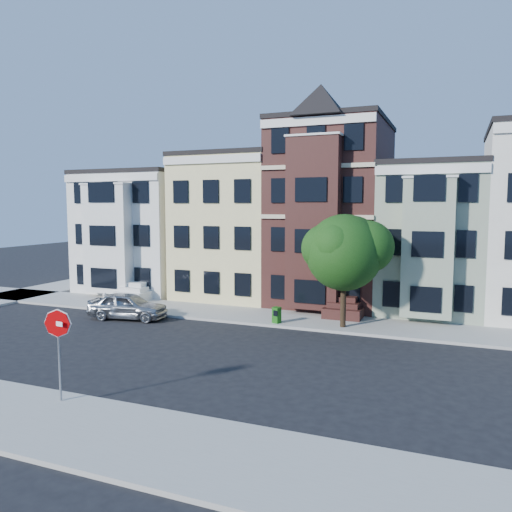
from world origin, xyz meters
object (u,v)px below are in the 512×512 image
at_px(street_tree, 344,258).
at_px(fire_hydrant, 105,302).
at_px(parked_car, 128,306).
at_px(newspaper_box, 277,315).
at_px(stop_sign, 59,349).

xyz_separation_m(street_tree, fire_hydrant, (-15.29, -0.59, -3.38)).
bearing_deg(street_tree, fire_hydrant, -177.81).
bearing_deg(parked_car, street_tree, -89.74).
bearing_deg(fire_hydrant, newspaper_box, 0.59).
bearing_deg(newspaper_box, stop_sign, -82.33).
bearing_deg(fire_hydrant, parked_car, -28.83).
bearing_deg(parked_car, newspaper_box, -88.54).
distance_m(parked_car, stop_sign, 12.89).
relative_size(parked_car, stop_sign, 1.32).
xyz_separation_m(newspaper_box, stop_sign, (-2.95, -13.25, 1.31)).
relative_size(newspaper_box, fire_hydrant, 1.18).
distance_m(street_tree, newspaper_box, 4.93).
xyz_separation_m(parked_car, stop_sign, (5.75, -11.49, 1.12)).
distance_m(newspaper_box, stop_sign, 13.63).
height_order(street_tree, parked_car, street_tree).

